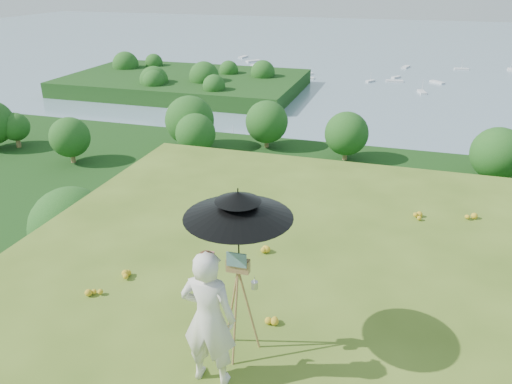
% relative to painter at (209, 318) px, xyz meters
% --- Properties ---
extents(ground, '(14.00, 14.00, 0.00)m').
position_rel_painter_xyz_m(ground, '(2.18, 1.40, -0.93)').
color(ground, '#4B661D').
rests_on(ground, ground).
extents(forest_slope, '(140.00, 56.00, 22.00)m').
position_rel_painter_xyz_m(forest_slope, '(2.18, 36.40, -29.93)').
color(forest_slope, '#12360E').
rests_on(forest_slope, bay_water).
extents(shoreline_tier, '(170.00, 28.00, 8.00)m').
position_rel_painter_xyz_m(shoreline_tier, '(2.18, 76.40, -36.93)').
color(shoreline_tier, slate).
rests_on(shoreline_tier, bay_water).
extents(bay_water, '(700.00, 700.00, 0.00)m').
position_rel_painter_xyz_m(bay_water, '(2.18, 241.40, -34.93)').
color(bay_water, '#7698A8').
rests_on(bay_water, ground).
extents(peninsula, '(90.00, 60.00, 12.00)m').
position_rel_painter_xyz_m(peninsula, '(-72.82, 156.40, -29.93)').
color(peninsula, '#12360E').
rests_on(peninsula, bay_water).
extents(slope_trees, '(110.00, 50.00, 6.00)m').
position_rel_painter_xyz_m(slope_trees, '(2.18, 36.40, -15.93)').
color(slope_trees, '#174E18').
rests_on(slope_trees, forest_slope).
extents(harbor_town, '(110.00, 22.00, 5.00)m').
position_rel_painter_xyz_m(harbor_town, '(2.18, 76.40, -30.43)').
color(harbor_town, silver).
rests_on(harbor_town, shoreline_tier).
extents(moored_boats, '(140.00, 140.00, 0.70)m').
position_rel_painter_xyz_m(moored_boats, '(-10.32, 162.40, -34.58)').
color(moored_boats, silver).
rests_on(moored_boats, bay_water).
extents(wildflowers, '(10.00, 10.50, 0.12)m').
position_rel_painter_xyz_m(wildflowers, '(2.18, 1.65, -0.87)').
color(wildflowers, gold).
rests_on(wildflowers, ground).
extents(painter, '(0.69, 0.46, 1.86)m').
position_rel_painter_xyz_m(painter, '(0.00, 0.00, 0.00)').
color(painter, beige).
rests_on(painter, ground).
extents(field_easel, '(0.61, 0.61, 1.57)m').
position_rel_painter_xyz_m(field_easel, '(0.18, 0.58, -0.15)').
color(field_easel, '#8E5D3B').
rests_on(field_easel, ground).
extents(sun_umbrella, '(1.45, 1.45, 1.11)m').
position_rel_painter_xyz_m(sun_umbrella, '(0.18, 0.61, 0.91)').
color(sun_umbrella, black).
rests_on(sun_umbrella, field_easel).
extents(painter_cap, '(0.21, 0.24, 0.10)m').
position_rel_painter_xyz_m(painter_cap, '(0.00, 0.00, 0.88)').
color(painter_cap, '#DD797C').
rests_on(painter_cap, painter).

